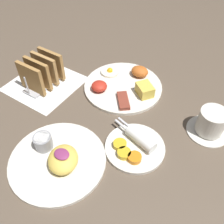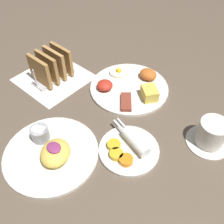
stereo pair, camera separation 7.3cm
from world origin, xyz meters
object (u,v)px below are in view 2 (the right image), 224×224
Objects in this scene: plate_foreground at (51,151)px; plate_breakfast at (130,86)px; coffee_cup at (211,134)px; plate_condiments at (129,148)px; toast_rack at (51,66)px.

plate_breakfast is at bearing 91.48° from plate_foreground.
coffee_cup is (0.29, 0.31, 0.02)m from plate_foreground.
coffee_cup is at bearing 48.71° from plate_condiments.
coffee_cup is at bearing 46.68° from plate_foreground.
plate_breakfast is at bearing 29.26° from toast_rack.
plate_foreground is 2.08× the size of coffee_cup.
plate_breakfast is 2.18× the size of coffee_cup.
plate_foreground is at bearing -133.32° from coffee_cup.
plate_condiments is 0.40m from toast_rack.
coffee_cup reaches higher than plate_breakfast.
coffee_cup is at bearing -6.45° from plate_breakfast.
toast_rack is 0.55m from coffee_cup.
plate_condiments is 1.41× the size of coffee_cup.
plate_condiments is at bearing -131.29° from coffee_cup.
plate_condiments is at bearing 44.49° from plate_foreground.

